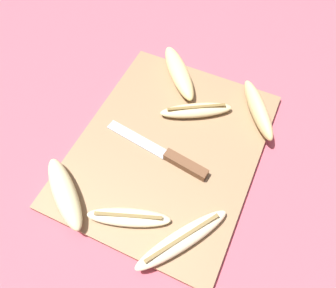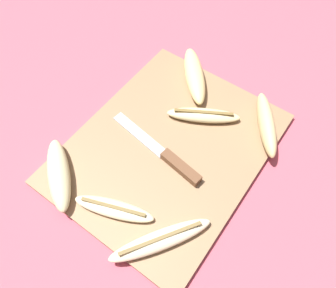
{
  "view_description": "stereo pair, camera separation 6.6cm",
  "coord_description": "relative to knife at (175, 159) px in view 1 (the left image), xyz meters",
  "views": [
    {
      "loc": [
        -0.31,
        -0.14,
        0.59
      ],
      "look_at": [
        0.0,
        0.0,
        0.02
      ],
      "focal_mm": 35.0,
      "sensor_mm": 36.0,
      "label": 1
    },
    {
      "loc": [
        -0.28,
        -0.2,
        0.59
      ],
      "look_at": [
        0.0,
        0.0,
        0.02
      ],
      "focal_mm": 35.0,
      "sensor_mm": 36.0,
      "label": 2
    }
  ],
  "objects": [
    {
      "name": "banana_spotted_left",
      "position": [
        0.18,
        -0.12,
        0.01
      ],
      "size": [
        0.15,
        0.12,
        0.04
      ],
      "rotation": [
        0.0,
        0.0,
        5.33
      ],
      "color": "#DBC684",
      "rests_on": "cutting_board"
    },
    {
      "name": "knife",
      "position": [
        0.0,
        0.0,
        0.0
      ],
      "size": [
        0.05,
        0.24,
        0.02
      ],
      "rotation": [
        0.0,
        0.0,
        -0.14
      ],
      "color": "brown",
      "rests_on": "cutting_board"
    },
    {
      "name": "banana_golden_short",
      "position": [
        0.21,
        0.08,
        0.01
      ],
      "size": [
        0.16,
        0.15,
        0.04
      ],
      "rotation": [
        0.0,
        0.0,
        5.44
      ],
      "color": "#EDD689",
      "rests_on": "cutting_board"
    },
    {
      "name": "ground_plane",
      "position": [
        0.02,
        0.03,
        -0.02
      ],
      "size": [
        4.0,
        4.0,
        0.0
      ],
      "primitive_type": "plane",
      "color": "#C65160"
    },
    {
      "name": "banana_pale_long",
      "position": [
        -0.14,
        -0.08,
        0.0
      ],
      "size": [
        0.18,
        0.13,
        0.02
      ],
      "rotation": [
        0.0,
        0.0,
        4.13
      ],
      "color": "beige",
      "rests_on": "cutting_board"
    },
    {
      "name": "banana_ripe_center",
      "position": [
        0.13,
        0.01,
        0.0
      ],
      "size": [
        0.11,
        0.15,
        0.02
      ],
      "rotation": [
        0.0,
        0.0,
        3.67
      ],
      "color": "beige",
      "rests_on": "cutting_board"
    },
    {
      "name": "cutting_board",
      "position": [
        0.02,
        0.03,
        -0.01
      ],
      "size": [
        0.45,
        0.36,
        0.01
      ],
      "color": "#997551",
      "rests_on": "ground_plane"
    },
    {
      "name": "banana_cream_curved",
      "position": [
        -0.14,
        0.03,
        0.0
      ],
      "size": [
        0.09,
        0.15,
        0.02
      ],
      "rotation": [
        0.0,
        0.0,
        0.36
      ],
      "color": "beige",
      "rests_on": "cutting_board"
    },
    {
      "name": "banana_soft_right",
      "position": [
        -0.15,
        0.15,
        0.01
      ],
      "size": [
        0.13,
        0.15,
        0.04
      ],
      "rotation": [
        0.0,
        0.0,
        2.47
      ],
      "color": "beige",
      "rests_on": "cutting_board"
    }
  ]
}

